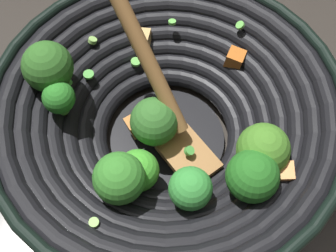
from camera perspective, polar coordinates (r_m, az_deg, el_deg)
ground_plane at (r=0.58m, az=-0.09°, el=-1.96°), size 4.00×4.00×0.00m
wok at (r=0.52m, az=-0.17°, el=1.18°), size 0.45×0.42×0.23m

